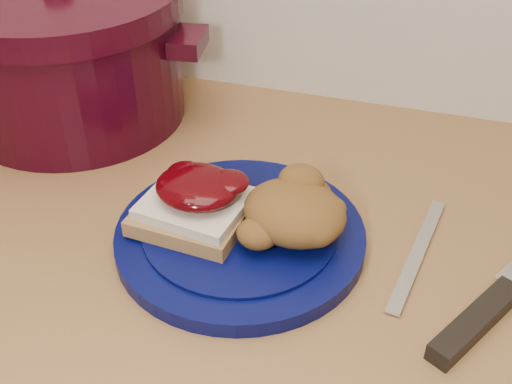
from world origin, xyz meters
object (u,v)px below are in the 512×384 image
(dutch_oven, at_px, (69,53))
(pepper_grinder, at_px, (80,47))
(plate, at_px, (240,236))
(chef_knife, at_px, (501,297))
(butter_knife, at_px, (418,252))

(dutch_oven, relative_size, pepper_grinder, 2.66)
(pepper_grinder, bearing_deg, plate, -38.41)
(chef_knife, relative_size, butter_knife, 1.60)
(butter_knife, distance_m, pepper_grinder, 0.52)
(plate, relative_size, butter_knife, 1.40)
(plate, distance_m, butter_knife, 0.17)
(butter_knife, bearing_deg, plate, 109.80)
(dutch_oven, bearing_deg, butter_knife, -18.25)
(dutch_oven, bearing_deg, plate, -32.82)
(chef_knife, relative_size, pepper_grinder, 2.15)
(pepper_grinder, bearing_deg, chef_knife, -24.63)
(chef_knife, height_order, butter_knife, chef_knife)
(chef_knife, relative_size, dutch_oven, 0.81)
(butter_knife, xyz_separation_m, dutch_oven, (-0.45, 0.15, 0.08))
(plate, height_order, pepper_grinder, pepper_grinder)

